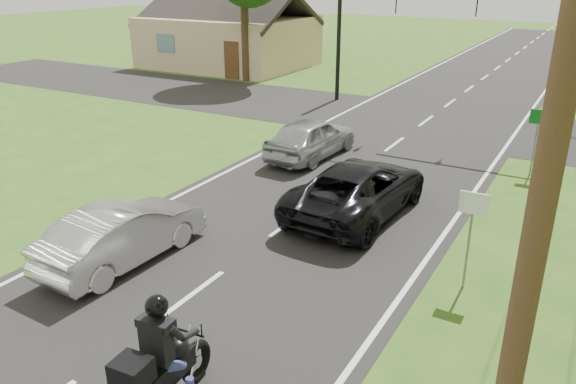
% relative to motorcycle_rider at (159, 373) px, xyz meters
% --- Properties ---
extents(ground, '(140.00, 140.00, 0.00)m').
position_rel_motorcycle_rider_xyz_m(ground, '(-1.74, 2.87, -0.81)').
color(ground, '#295919').
rests_on(ground, ground).
extents(road, '(8.00, 100.00, 0.01)m').
position_rel_motorcycle_rider_xyz_m(road, '(-1.74, 12.87, -0.80)').
color(road, black).
rests_on(road, ground).
extents(cross_road, '(60.00, 7.00, 0.01)m').
position_rel_motorcycle_rider_xyz_m(cross_road, '(-1.74, 18.87, -0.80)').
color(cross_road, black).
rests_on(cross_road, ground).
extents(motorcycle_rider, '(0.68, 2.38, 2.05)m').
position_rel_motorcycle_rider_xyz_m(motorcycle_rider, '(0.00, 0.00, 0.00)').
color(motorcycle_rider, black).
rests_on(motorcycle_rider, ground).
extents(dark_suv, '(2.57, 5.19, 1.41)m').
position_rel_motorcycle_rider_xyz_m(dark_suv, '(-0.45, 8.27, -0.09)').
color(dark_suv, black).
rests_on(dark_suv, road).
extents(silver_sedan, '(1.56, 4.10, 1.34)m').
position_rel_motorcycle_rider_xyz_m(silver_sedan, '(-3.95, 3.24, -0.13)').
color(silver_sedan, silver).
rests_on(silver_sedan, road).
extents(silver_suv, '(1.90, 4.25, 1.42)m').
position_rel_motorcycle_rider_xyz_m(silver_suv, '(-3.78, 11.98, -0.08)').
color(silver_suv, '#A8ABB0').
rests_on(silver_suv, road).
extents(traffic_signal, '(6.38, 0.44, 6.00)m').
position_rel_motorcycle_rider_xyz_m(traffic_signal, '(1.60, 16.87, 3.33)').
color(traffic_signal, black).
rests_on(traffic_signal, ground).
extents(signal_pole_far, '(0.20, 0.20, 6.00)m').
position_rel_motorcycle_rider_xyz_m(signal_pole_far, '(-6.94, 20.87, 2.19)').
color(signal_pole_far, black).
rests_on(signal_pole_far, ground).
extents(utility_pole_near, '(1.60, 0.28, 10.00)m').
position_rel_motorcycle_rider_xyz_m(utility_pole_near, '(4.46, 0.87, 4.28)').
color(utility_pole_near, brown).
rests_on(utility_pole_near, ground).
extents(sign_white, '(0.55, 0.07, 2.12)m').
position_rel_motorcycle_rider_xyz_m(sign_white, '(2.96, 5.85, 0.79)').
color(sign_white, slate).
rests_on(sign_white, ground).
extents(sign_green, '(0.55, 0.07, 2.12)m').
position_rel_motorcycle_rider_xyz_m(sign_green, '(3.16, 13.85, 0.79)').
color(sign_green, slate).
rests_on(sign_green, ground).
extents(house, '(10.20, 8.00, 4.84)m').
position_rel_motorcycle_rider_xyz_m(house, '(-17.74, 26.87, 0.96)').
color(house, '#CCAF8E').
rests_on(house, ground).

